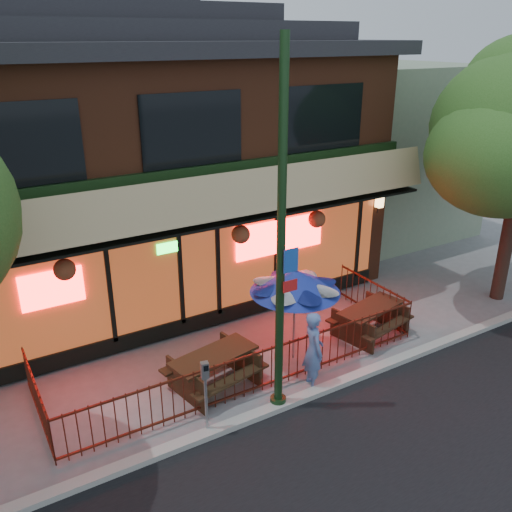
{
  "coord_description": "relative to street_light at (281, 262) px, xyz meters",
  "views": [
    {
      "loc": [
        -4.97,
        -7.87,
        6.92
      ],
      "look_at": [
        0.92,
        2.0,
        2.23
      ],
      "focal_mm": 38.0,
      "sensor_mm": 36.0,
      "label": 1
    }
  ],
  "objects": [
    {
      "name": "picnic_table_left",
      "position": [
        -0.8,
        1.24,
        -2.63
      ],
      "size": [
        2.08,
        1.74,
        0.79
      ],
      "color": "#322112",
      "rests_on": "ground"
    },
    {
      "name": "ground",
      "position": [
        -0.0,
        0.4,
        -3.15
      ],
      "size": [
        80.0,
        80.0,
        0.0
      ],
      "primitive_type": "plane",
      "color": "gray",
      "rests_on": "ground"
    },
    {
      "name": "parking_meter_near",
      "position": [
        -1.58,
        0.0,
        -2.1
      ],
      "size": [
        0.16,
        0.14,
        1.55
      ],
      "color": "#94979C",
      "rests_on": "ground"
    },
    {
      "name": "neighbor_building",
      "position": [
        9.0,
        8.1,
        -0.15
      ],
      "size": [
        6.0,
        7.0,
        6.0
      ],
      "primitive_type": "cube",
      "color": "gray",
      "rests_on": "ground"
    },
    {
      "name": "pedestrian",
      "position": [
        1.0,
        0.22,
        -2.28
      ],
      "size": [
        0.56,
        0.72,
        1.74
      ],
      "primitive_type": "imported",
      "rotation": [
        0.0,
        0.0,
        1.32
      ],
      "color": "#5670AC",
      "rests_on": "ground"
    },
    {
      "name": "patio_fence",
      "position": [
        -0.0,
        0.91,
        -2.52
      ],
      "size": [
        8.44,
        2.62,
        1.0
      ],
      "color": "#47190F",
      "rests_on": "ground"
    },
    {
      "name": "restaurant_building",
      "position": [
        -0.0,
        7.51,
        0.98
      ],
      "size": [
        12.96,
        9.49,
        8.05
      ],
      "color": "brown",
      "rests_on": "ground"
    },
    {
      "name": "picnic_table_right",
      "position": [
        3.48,
        1.21,
        -2.65
      ],
      "size": [
        2.03,
        1.7,
        0.76
      ],
      "color": "#331E12",
      "rests_on": "ground"
    },
    {
      "name": "patio_umbrella",
      "position": [
        1.25,
        1.3,
        -1.2
      ],
      "size": [
        2.0,
        1.99,
        2.28
      ],
      "color": "gray",
      "rests_on": "ground"
    },
    {
      "name": "curb",
      "position": [
        -0.0,
        -0.1,
        -3.09
      ],
      "size": [
        80.0,
        0.25,
        0.12
      ],
      "primitive_type": "cube",
      "color": "#999993",
      "rests_on": "ground"
    },
    {
      "name": "street_light",
      "position": [
        0.0,
        0.0,
        0.0
      ],
      "size": [
        0.43,
        0.32,
        7.0
      ],
      "color": "#163216",
      "rests_on": "ground"
    }
  ]
}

